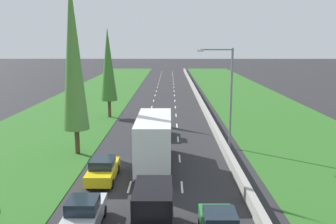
{
  "coord_description": "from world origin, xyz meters",
  "views": [
    {
      "loc": [
        0.95,
        -1.6,
        9.47
      ],
      "look_at": [
        0.69,
        45.19,
        0.4
      ],
      "focal_mm": 38.56,
      "sensor_mm": 36.0,
      "label": 1
    }
  ],
  "objects_px": {
    "green_hatchback_centre_lane": "(161,129)",
    "silver_hatchback_left_lane": "(84,213)",
    "black_van_centre_lane": "(153,213)",
    "white_box_truck_centre_lane": "(155,141)",
    "yellow_sedan_left_lane": "(103,169)",
    "poplar_tree_third": "(108,65)",
    "poplar_tree_second": "(73,54)",
    "street_light_mast": "(227,91)"
  },
  "relations": [
    {
      "from": "white_box_truck_centre_lane",
      "to": "street_light_mast",
      "type": "relative_size",
      "value": 1.04
    },
    {
      "from": "yellow_sedan_left_lane",
      "to": "street_light_mast",
      "type": "distance_m",
      "value": 13.26
    },
    {
      "from": "poplar_tree_third",
      "to": "yellow_sedan_left_lane",
      "type": "bearing_deg",
      "value": -81.82
    },
    {
      "from": "black_van_centre_lane",
      "to": "white_box_truck_centre_lane",
      "type": "distance_m",
      "value": 10.14
    },
    {
      "from": "black_van_centre_lane",
      "to": "white_box_truck_centre_lane",
      "type": "height_order",
      "value": "white_box_truck_centre_lane"
    },
    {
      "from": "black_van_centre_lane",
      "to": "street_light_mast",
      "type": "relative_size",
      "value": 0.54
    },
    {
      "from": "street_light_mast",
      "to": "poplar_tree_second",
      "type": "bearing_deg",
      "value": -172.31
    },
    {
      "from": "yellow_sedan_left_lane",
      "to": "poplar_tree_third",
      "type": "distance_m",
      "value": 22.56
    },
    {
      "from": "white_box_truck_centre_lane",
      "to": "poplar_tree_second",
      "type": "height_order",
      "value": "poplar_tree_second"
    },
    {
      "from": "green_hatchback_centre_lane",
      "to": "street_light_mast",
      "type": "relative_size",
      "value": 0.43
    },
    {
      "from": "yellow_sedan_left_lane",
      "to": "silver_hatchback_left_lane",
      "type": "bearing_deg",
      "value": -87.93
    },
    {
      "from": "poplar_tree_third",
      "to": "black_van_centre_lane",
      "type": "bearing_deg",
      "value": -76.62
    },
    {
      "from": "poplar_tree_third",
      "to": "white_box_truck_centre_lane",
      "type": "bearing_deg",
      "value": -70.98
    },
    {
      "from": "silver_hatchback_left_lane",
      "to": "street_light_mast",
      "type": "height_order",
      "value": "street_light_mast"
    },
    {
      "from": "white_box_truck_centre_lane",
      "to": "poplar_tree_third",
      "type": "xyz_separation_m",
      "value": [
        -6.58,
        19.1,
        4.51
      ]
    },
    {
      "from": "white_box_truck_centre_lane",
      "to": "green_hatchback_centre_lane",
      "type": "bearing_deg",
      "value": 88.76
    },
    {
      "from": "green_hatchback_centre_lane",
      "to": "poplar_tree_second",
      "type": "xyz_separation_m",
      "value": [
        -7.01,
        -5.82,
        7.66
      ]
    },
    {
      "from": "yellow_sedan_left_lane",
      "to": "poplar_tree_third",
      "type": "relative_size",
      "value": 0.4
    },
    {
      "from": "yellow_sedan_left_lane",
      "to": "street_light_mast",
      "type": "relative_size",
      "value": 0.5
    },
    {
      "from": "white_box_truck_centre_lane",
      "to": "poplar_tree_second",
      "type": "distance_m",
      "value": 9.98
    },
    {
      "from": "poplar_tree_second",
      "to": "yellow_sedan_left_lane",
      "type": "bearing_deg",
      "value": -61.48
    },
    {
      "from": "yellow_sedan_left_lane",
      "to": "poplar_tree_second",
      "type": "bearing_deg",
      "value": 118.52
    },
    {
      "from": "silver_hatchback_left_lane",
      "to": "yellow_sedan_left_lane",
      "type": "height_order",
      "value": "silver_hatchback_left_lane"
    },
    {
      "from": "silver_hatchback_left_lane",
      "to": "street_light_mast",
      "type": "distance_m",
      "value": 17.82
    },
    {
      "from": "green_hatchback_centre_lane",
      "to": "silver_hatchback_left_lane",
      "type": "bearing_deg",
      "value": -100.57
    },
    {
      "from": "silver_hatchback_left_lane",
      "to": "poplar_tree_second",
      "type": "distance_m",
      "value": 15.24
    },
    {
      "from": "black_van_centre_lane",
      "to": "poplar_tree_second",
      "type": "relative_size",
      "value": 0.33
    },
    {
      "from": "black_van_centre_lane",
      "to": "street_light_mast",
      "type": "height_order",
      "value": "street_light_mast"
    },
    {
      "from": "black_van_centre_lane",
      "to": "silver_hatchback_left_lane",
      "type": "distance_m",
      "value": 3.81
    },
    {
      "from": "silver_hatchback_left_lane",
      "to": "poplar_tree_second",
      "type": "bearing_deg",
      "value": 105.67
    },
    {
      "from": "green_hatchback_centre_lane",
      "to": "yellow_sedan_left_lane",
      "type": "distance_m",
      "value": 12.49
    },
    {
      "from": "poplar_tree_third",
      "to": "street_light_mast",
      "type": "distance_m",
      "value": 18.8
    },
    {
      "from": "white_box_truck_centre_lane",
      "to": "yellow_sedan_left_lane",
      "type": "distance_m",
      "value": 4.48
    },
    {
      "from": "black_van_centre_lane",
      "to": "poplar_tree_third",
      "type": "xyz_separation_m",
      "value": [
        -6.95,
        29.2,
        5.3
      ]
    },
    {
      "from": "poplar_tree_third",
      "to": "poplar_tree_second",
      "type": "bearing_deg",
      "value": -90.82
    },
    {
      "from": "white_box_truck_centre_lane",
      "to": "silver_hatchback_left_lane",
      "type": "height_order",
      "value": "white_box_truck_centre_lane"
    },
    {
      "from": "silver_hatchback_left_lane",
      "to": "poplar_tree_second",
      "type": "height_order",
      "value": "poplar_tree_second"
    },
    {
      "from": "black_van_centre_lane",
      "to": "yellow_sedan_left_lane",
      "type": "xyz_separation_m",
      "value": [
        -3.85,
        7.65,
        -0.59
      ]
    },
    {
      "from": "silver_hatchback_left_lane",
      "to": "black_van_centre_lane",
      "type": "bearing_deg",
      "value": -16.6
    },
    {
      "from": "green_hatchback_centre_lane",
      "to": "black_van_centre_lane",
      "type": "bearing_deg",
      "value": -89.54
    },
    {
      "from": "black_van_centre_lane",
      "to": "poplar_tree_third",
      "type": "relative_size",
      "value": 0.43
    },
    {
      "from": "poplar_tree_third",
      "to": "street_light_mast",
      "type": "height_order",
      "value": "poplar_tree_third"
    }
  ]
}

